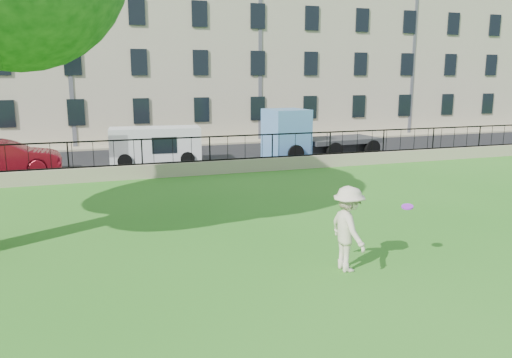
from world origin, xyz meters
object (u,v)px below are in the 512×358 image
object	(u,v)px
man	(348,229)
blue_truck	(321,132)
red_sedan	(5,158)
frisbee	(407,207)
white_van	(156,146)

from	to	relation	value
man	blue_truck	world-z (taller)	blue_truck
man	red_sedan	world-z (taller)	man
frisbee	blue_truck	size ratio (longest dim) A/B	0.04
frisbee	white_van	xyz separation A→B (m)	(-3.81, 15.68, -0.49)
man	white_van	distance (m)	15.73
blue_truck	frisbee	bearing A→B (deg)	-114.05
man	blue_truck	bearing A→B (deg)	-23.91
red_sedan	blue_truck	world-z (taller)	blue_truck
white_van	man	bearing A→B (deg)	-76.30
frisbee	blue_truck	world-z (taller)	blue_truck
man	white_van	xyz separation A→B (m)	(-2.37, 15.55, -0.05)
red_sedan	white_van	xyz separation A→B (m)	(6.77, 0.68, 0.15)
red_sedan	blue_truck	bearing A→B (deg)	-90.59
red_sedan	white_van	world-z (taller)	white_van
man	blue_truck	xyz separation A→B (m)	(6.61, 15.17, 0.34)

